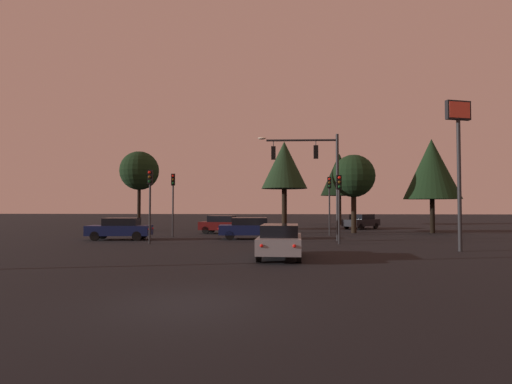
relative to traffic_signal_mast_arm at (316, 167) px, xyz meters
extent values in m
plane|color=black|center=(-4.55, 6.23, -4.98)|extent=(168.00, 168.00, 0.00)
cylinder|color=#232326|center=(1.45, 0.02, -1.36)|extent=(0.20, 0.20, 7.23)
cylinder|color=#232326|center=(-0.95, -0.03, 1.85)|extent=(4.81, 0.25, 0.14)
ellipsoid|color=#F4EACC|center=(-3.65, -0.09, 2.00)|extent=(0.56, 0.28, 0.16)
cylinder|color=#232326|center=(0.01, -0.01, 1.67)|extent=(0.05, 0.05, 0.36)
cube|color=black|center=(0.01, -0.01, 1.04)|extent=(0.31, 0.25, 0.90)
sphere|color=red|center=(0.01, 0.13, 1.32)|extent=(0.18, 0.18, 0.18)
sphere|color=#56380C|center=(0.01, 0.13, 1.04)|extent=(0.18, 0.18, 0.18)
sphere|color=#0C4219|center=(0.01, 0.13, 0.76)|extent=(0.18, 0.18, 0.18)
cylinder|color=#232326|center=(-2.87, -0.07, 1.64)|extent=(0.05, 0.05, 0.41)
cube|color=black|center=(-2.87, -0.07, 0.99)|extent=(0.31, 0.25, 0.90)
sphere|color=red|center=(-2.88, 0.07, 1.27)|extent=(0.18, 0.18, 0.18)
sphere|color=#56380C|center=(-2.88, 0.07, 0.99)|extent=(0.18, 0.18, 0.18)
sphere|color=#0C4219|center=(-2.88, 0.07, 0.71)|extent=(0.18, 0.18, 0.18)
cylinder|color=#232326|center=(1.46, 5.04, -3.10)|extent=(0.12, 0.12, 3.76)
cube|color=black|center=(1.46, 5.04, -0.77)|extent=(0.31, 0.26, 0.90)
sphere|color=red|center=(1.46, 4.90, -0.49)|extent=(0.18, 0.18, 0.18)
sphere|color=#56380C|center=(1.46, 4.90, -0.77)|extent=(0.18, 0.18, 0.18)
sphere|color=#0C4219|center=(1.46, 4.90, -1.05)|extent=(0.18, 0.18, 0.18)
cylinder|color=#232326|center=(-10.62, 2.94, -3.02)|extent=(0.12, 0.12, 3.92)
cube|color=black|center=(-10.62, 2.94, -0.61)|extent=(0.35, 0.31, 0.90)
sphere|color=red|center=(-10.58, 2.80, -0.33)|extent=(0.18, 0.18, 0.18)
sphere|color=#56380C|center=(-10.58, 2.80, -0.61)|extent=(0.18, 0.18, 0.18)
sphere|color=#0C4219|center=(-10.58, 2.80, -0.89)|extent=(0.18, 0.18, 0.18)
cylinder|color=#232326|center=(1.24, -2.25, -3.29)|extent=(0.12, 0.12, 3.37)
cube|color=black|center=(1.24, -2.25, -1.15)|extent=(0.31, 0.25, 0.90)
sphere|color=red|center=(1.25, -2.39, -0.87)|extent=(0.18, 0.18, 0.18)
sphere|color=#56380C|center=(1.25, -2.39, -1.15)|extent=(0.18, 0.18, 0.18)
sphere|color=#0C4219|center=(1.25, -2.39, -1.43)|extent=(0.18, 0.18, 0.18)
cylinder|color=#232326|center=(-10.49, -2.94, -3.13)|extent=(0.12, 0.12, 3.70)
cube|color=black|center=(-10.49, -2.94, -0.83)|extent=(0.30, 0.24, 0.90)
sphere|color=red|center=(-10.49, -3.08, -0.55)|extent=(0.18, 0.18, 0.18)
sphere|color=#56380C|center=(-10.49, -3.08, -0.83)|extent=(0.18, 0.18, 0.18)
sphere|color=#0C4219|center=(-10.49, -3.08, -1.11)|extent=(0.18, 0.18, 0.18)
cube|color=gray|center=(-2.36, -9.36, -4.32)|extent=(2.02, 4.49, 0.68)
cube|color=black|center=(-2.37, -9.51, -3.72)|extent=(1.69, 2.45, 0.52)
cylinder|color=black|center=(-3.15, -7.87, -4.66)|extent=(0.22, 0.65, 0.64)
cylinder|color=black|center=(-1.48, -7.93, -4.66)|extent=(0.22, 0.65, 0.64)
cylinder|color=black|center=(-3.25, -10.79, -4.66)|extent=(0.22, 0.65, 0.64)
cylinder|color=black|center=(-1.58, -10.85, -4.66)|extent=(0.22, 0.65, 0.64)
sphere|color=red|center=(-3.10, -11.56, -4.22)|extent=(0.14, 0.14, 0.14)
sphere|color=red|center=(-1.79, -11.61, -4.22)|extent=(0.14, 0.14, 0.14)
cube|color=#0F1947|center=(-4.46, 1.20, -4.32)|extent=(4.70, 2.14, 0.68)
cube|color=black|center=(-4.61, 1.19, -3.72)|extent=(2.58, 1.73, 0.52)
cylinder|color=black|center=(-3.01, 2.11, -4.66)|extent=(0.65, 0.25, 0.64)
cylinder|color=black|center=(-2.89, 0.52, -4.66)|extent=(0.65, 0.25, 0.64)
cylinder|color=black|center=(-6.02, 1.88, -4.66)|extent=(0.65, 0.25, 0.64)
cylinder|color=black|center=(-5.90, 0.29, -4.66)|extent=(0.65, 0.25, 0.64)
sphere|color=red|center=(-6.80, 1.65, -4.22)|extent=(0.14, 0.14, 0.14)
sphere|color=red|center=(-6.70, 0.40, -4.22)|extent=(0.14, 0.14, 0.14)
cube|color=#0F1947|center=(-13.55, -0.11, -4.32)|extent=(4.41, 2.12, 0.68)
cube|color=black|center=(-13.40, -0.10, -3.72)|extent=(2.43, 1.70, 0.52)
cylinder|color=black|center=(-14.89, -1.01, -4.66)|extent=(0.66, 0.26, 0.64)
cylinder|color=black|center=(-15.02, 0.53, -4.66)|extent=(0.66, 0.26, 0.64)
cylinder|color=black|center=(-12.08, -0.75, -4.66)|extent=(0.66, 0.26, 0.64)
cylinder|color=black|center=(-12.22, 0.79, -4.66)|extent=(0.66, 0.26, 0.64)
sphere|color=red|center=(-11.36, -0.53, -4.22)|extent=(0.14, 0.14, 0.14)
sphere|color=red|center=(-11.47, 0.69, -4.22)|extent=(0.14, 0.14, 0.14)
cube|color=black|center=(5.71, 14.47, -4.32)|extent=(4.20, 4.22, 0.68)
cube|color=black|center=(5.81, 14.57, -3.72)|extent=(2.68, 2.68, 0.52)
cylinder|color=black|center=(5.31, 12.93, -4.66)|extent=(0.59, 0.60, 0.64)
cylinder|color=black|center=(4.17, 14.06, -4.66)|extent=(0.59, 0.60, 0.64)
cylinder|color=black|center=(7.24, 14.88, -4.66)|extent=(0.59, 0.60, 0.64)
cylinder|color=black|center=(6.10, 16.00, -4.66)|extent=(0.59, 0.60, 0.64)
sphere|color=red|center=(7.62, 15.50, -4.22)|extent=(0.14, 0.14, 0.14)
sphere|color=red|center=(6.73, 16.39, -4.22)|extent=(0.14, 0.14, 0.14)
cube|color=#4C0F0F|center=(-7.30, 6.82, -4.32)|extent=(4.19, 2.36, 0.68)
cube|color=black|center=(-7.44, 6.84, -3.72)|extent=(2.35, 1.82, 0.52)
cylinder|color=black|center=(-5.88, 7.35, -4.66)|extent=(0.66, 0.30, 0.64)
cylinder|color=black|center=(-6.14, 5.85, -4.66)|extent=(0.66, 0.30, 0.64)
cylinder|color=black|center=(-8.46, 7.79, -4.66)|extent=(0.66, 0.30, 0.64)
cylinder|color=black|center=(-8.71, 6.28, -4.66)|extent=(0.66, 0.30, 0.64)
sphere|color=red|center=(-9.16, 7.74, -4.22)|extent=(0.14, 0.14, 0.14)
sphere|color=red|center=(-9.36, 6.55, -4.22)|extent=(0.14, 0.14, 0.14)
cylinder|color=#232326|center=(6.93, -6.04, -1.55)|extent=(0.20, 0.20, 6.86)
cube|color=black|center=(6.93, -6.04, 2.38)|extent=(1.41, 0.65, 1.00)
cube|color=#EF4C38|center=(6.97, -6.17, 2.38)|extent=(1.18, 0.38, 0.84)
cylinder|color=black|center=(-2.10, 7.78, -3.05)|extent=(0.44, 0.44, 3.86)
cone|color=black|center=(-2.10, 7.78, 0.94)|extent=(3.99, 3.99, 4.12)
cylinder|color=black|center=(-16.01, 10.67, -2.76)|extent=(0.32, 0.32, 4.44)
sphere|color=black|center=(-16.01, 10.67, 0.77)|extent=(3.72, 3.72, 3.72)
cylinder|color=black|center=(4.80, 23.67, -3.16)|extent=(0.40, 0.40, 3.64)
cone|color=black|center=(4.80, 23.67, 1.27)|extent=(4.67, 4.67, 5.22)
cylinder|color=black|center=(10.64, 8.43, -3.50)|extent=(0.40, 0.40, 2.95)
cone|color=black|center=(10.64, 8.43, 0.58)|extent=(4.80, 4.80, 5.22)
cylinder|color=black|center=(3.92, 8.24, -3.14)|extent=(0.44, 0.44, 3.67)
sphere|color=black|center=(3.92, 8.24, -0.01)|extent=(3.71, 3.71, 3.71)
camera|label=1|loc=(-2.24, -28.13, -2.62)|focal=29.00mm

